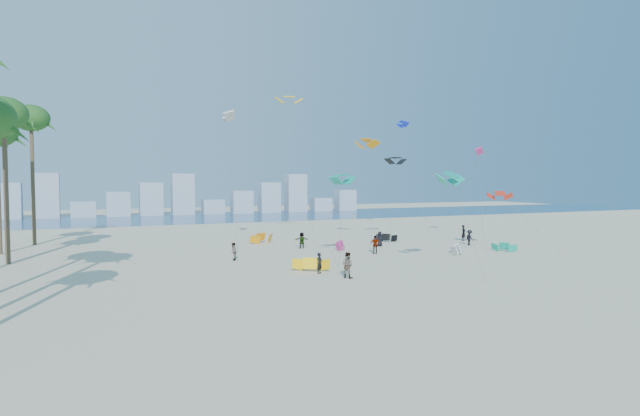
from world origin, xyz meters
name	(u,v)px	position (x,y,z in m)	size (l,w,h in m)	color
ground	(380,294)	(0.00, 0.00, 0.00)	(220.00, 220.00, 0.00)	beige
ocean	(184,218)	(0.00, 72.00, 0.01)	(220.00, 220.00, 0.00)	navy
kitesurfer_near	(320,263)	(-0.49, 8.17, 0.78)	(0.57, 0.38, 1.57)	black
kitesurfer_mid	(347,265)	(0.59, 5.70, 0.93)	(0.91, 0.71, 1.87)	gray
kitesurfers_far	(373,240)	(10.43, 19.24, 0.84)	(29.11, 7.35, 1.84)	black
grounded_kites	(365,247)	(8.61, 17.71, 0.46)	(24.85, 21.76, 1.00)	yellow
flying_kites	(364,140)	(10.09, 20.61, 11.20)	(31.17, 33.90, 17.15)	#0D9E82
distant_skyline	(170,200)	(-1.19, 82.00, 3.09)	(85.00, 3.00, 8.40)	#9EADBF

